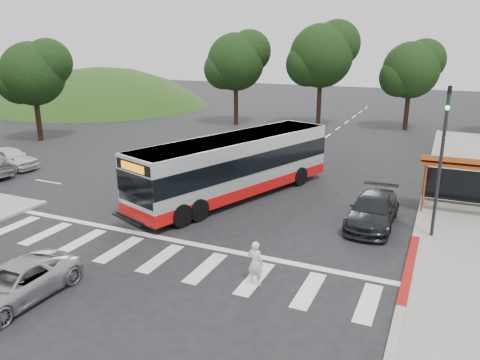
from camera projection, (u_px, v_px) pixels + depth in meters
The scene contains 18 objects.
ground at pixel (218, 216), 22.72m from camera, with size 140.00×140.00×0.00m, color black.
sidewalk_east at pixel (465, 197), 25.39m from camera, with size 4.00×40.00×0.12m, color gray.
curb_east at pixel (425, 192), 26.17m from camera, with size 0.30×40.00×0.15m, color #9E9991.
curb_east_red at pixel (409, 268), 17.42m from camera, with size 0.32×6.00×0.15m, color maroon.
hillside_nw at pixel (103, 106), 61.47m from camera, with size 44.00×44.00×10.00m, color #1A3812.
crosswalk_ladder at pixel (161, 258), 18.34m from camera, with size 18.00×2.60×0.01m, color silver.
bus_shelter at pixel (468, 168), 22.28m from camera, with size 4.20×1.60×2.86m.
traffic_signal_ne_tall at pixel (442, 150), 19.16m from camera, with size 0.18×0.37×6.50m.
traffic_signal_ne_short at pixel (443, 149), 25.68m from camera, with size 0.18×0.37×4.00m.
tree_north_a at pixel (322, 55), 44.29m from camera, with size 6.60×6.15×10.17m.
tree_north_b at pixel (412, 69), 43.26m from camera, with size 5.72×5.33×8.43m.
tree_north_c at pixel (237, 61), 45.85m from camera, with size 6.16×5.74×9.30m.
tree_west_a at pixel (34, 73), 38.47m from camera, with size 5.72×5.33×8.43m.
transit_bus at pixel (235, 167), 25.19m from camera, with size 2.76×12.76×3.30m, color silver, non-canonical shape.
pedestrian at pixel (255, 263), 16.19m from camera, with size 0.59×0.39×1.62m, color white.
dark_sedan at pixel (373, 210), 21.51m from camera, with size 1.99×4.89×1.42m, color black.
silver_suv_south at pixel (15, 283), 15.22m from camera, with size 2.04×4.43×1.23m, color #ABADB0.
west_car_white at pixel (10, 158), 31.04m from camera, with size 1.70×4.22×1.44m, color silver.
Camera 1 is at (9.66, -18.97, 8.20)m, focal length 35.00 mm.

